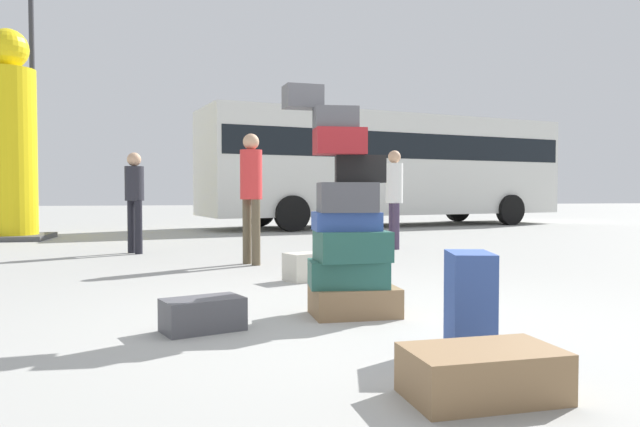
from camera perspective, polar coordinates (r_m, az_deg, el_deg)
The scene contains 12 objects.
ground_plane at distance 4.66m, azimuth 2.76°, elevation -10.21°, with size 80.00×80.00×0.00m, color #9E9E99.
suitcase_tower at distance 4.79m, azimuth 2.69°, elevation -1.65°, with size 0.89×0.60×1.86m.
suitcase_brown_foreground_near at distance 3.06m, azimuth 15.27°, elevation -14.52°, with size 0.73×0.44×0.24m, color olive.
suitcase_navy_white_trunk at distance 3.80m, azimuth 14.13°, elevation -8.30°, with size 0.25×0.38×0.62m, color #334F99.
suitcase_charcoal_upright_blue at distance 4.39m, azimuth -11.14°, elevation -9.45°, with size 0.56×0.32×0.23m, color #4C4C51.
suitcase_cream_right_side at distance 6.77m, azimuth -0.11°, elevation -5.01°, with size 0.79×0.31×0.31m, color beige.
person_bearded_onlooker at distance 10.40m, azimuth 7.11°, elevation 2.20°, with size 0.30×0.34×1.71m.
person_tourist_with_camera at distance 9.99m, azimuth -17.32°, elevation 1.88°, with size 0.30×0.30×1.62m.
person_passerby_in_red at distance 8.14m, azimuth -6.60°, elevation 2.60°, with size 0.30×0.31×1.78m.
yellow_dummy_statue at distance 13.93m, azimuth -27.57°, elevation 5.73°, with size 1.48×1.48×4.33m.
parked_bus at distance 17.53m, azimuth 6.46°, elevation 4.85°, with size 11.10×5.00×3.15m.
lamp_post at distance 16.23m, azimuth -25.87°, elevation 14.85°, with size 0.36×0.36×7.28m.
Camera 1 is at (-1.09, -4.42, 0.99)m, focal length 33.45 mm.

